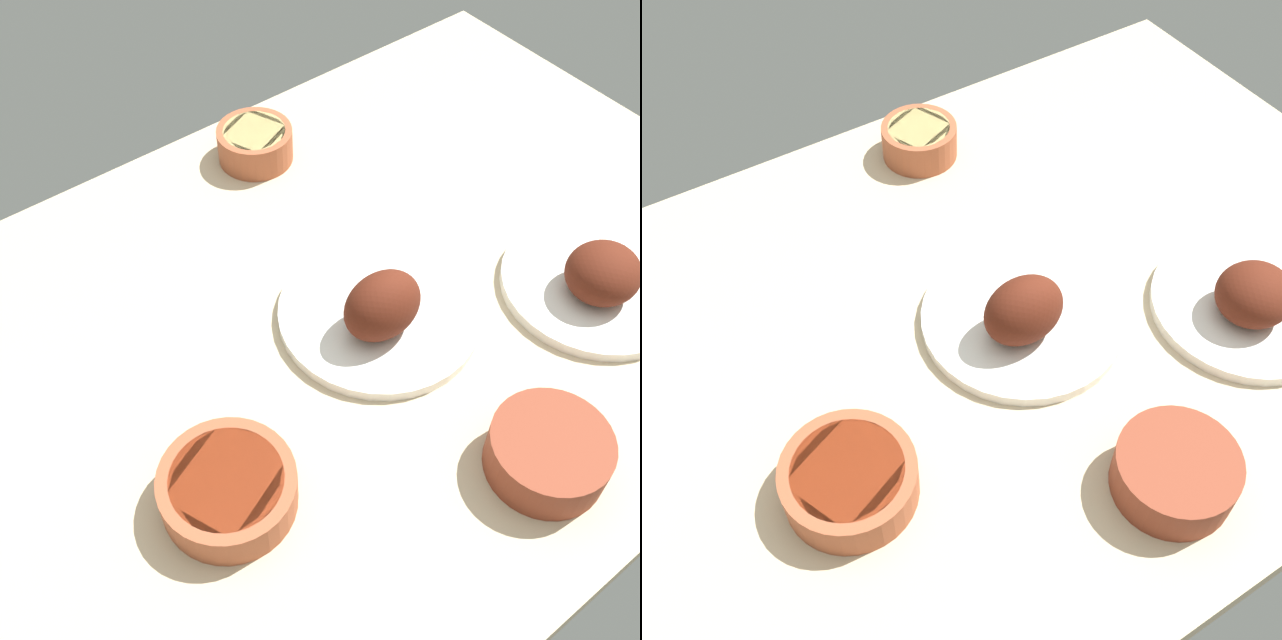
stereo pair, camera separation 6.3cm
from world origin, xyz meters
TOP-DOWN VIEW (x-y plane):
  - dining_table at (0.00, 0.00)cm, footprint 140.00×90.00cm
  - plate_center_main at (-33.34, 17.64)cm, footprint 25.29×25.29cm
  - plate_near_viewer at (-6.68, 4.05)cm, footprint 26.65×26.65cm
  - bowl_pasta at (-13.28, -33.65)cm, footprint 11.76×11.76cm
  - bowl_sauce at (22.82, 13.06)cm, footprint 15.29×15.29cm
  - bowl_onions at (-8.08, 31.47)cm, footprint 13.92×13.92cm

SIDE VIEW (x-z plane):
  - dining_table at x=0.00cm, z-range 0.00..4.00cm
  - plate_center_main at x=-33.34cm, z-range 2.16..11.01cm
  - bowl_sauce at x=22.82cm, z-range 4.24..9.49cm
  - plate_near_viewer at x=-6.68cm, z-range 1.62..12.14cm
  - bowl_pasta at x=-13.28cm, z-range 4.24..9.60cm
  - bowl_onions at x=-8.08cm, z-range 4.25..9.95cm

